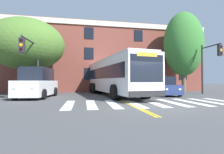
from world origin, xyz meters
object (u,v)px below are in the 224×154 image
street_tree_curbside_large (183,44)px  city_bus (114,76)px  car_navy_far_lane (163,87)px  traffic_light_far_corner (31,57)px  car_white_near_lane (37,84)px  street_tree_curbside_small (27,45)px  traffic_light_near_corner (210,60)px

street_tree_curbside_large → city_bus: bearing=-165.6°
city_bus → car_navy_far_lane: bearing=-11.4°
city_bus → street_tree_curbside_large: size_ratio=1.36×
traffic_light_far_corner → city_bus: bearing=14.7°
car_navy_far_lane → traffic_light_far_corner: size_ratio=0.98×
car_white_near_lane → street_tree_curbside_small: (-1.57, 2.83, 3.61)m
traffic_light_near_corner → street_tree_curbside_large: size_ratio=0.54×
car_white_near_lane → traffic_light_near_corner: bearing=-0.4°
traffic_light_far_corner → street_tree_curbside_small: street_tree_curbside_small is taller
car_white_near_lane → street_tree_curbside_small: size_ratio=0.57×
traffic_light_far_corner → street_tree_curbside_large: street_tree_curbside_large is taller
traffic_light_far_corner → car_white_near_lane: bearing=62.5°
car_navy_far_lane → city_bus: bearing=168.6°
city_bus → traffic_light_far_corner: traffic_light_far_corner is taller
city_bus → traffic_light_far_corner: (-6.77, -1.77, 1.40)m
car_white_near_lane → traffic_light_far_corner: 2.18m
street_tree_curbside_large → car_navy_far_lane: bearing=-143.0°
car_white_near_lane → traffic_light_near_corner: traffic_light_near_corner is taller
traffic_light_near_corner → street_tree_curbside_large: 4.18m
traffic_light_near_corner → street_tree_curbside_small: 17.54m
city_bus → car_white_near_lane: city_bus is taller
car_navy_far_lane → traffic_light_near_corner: size_ratio=0.93×
car_white_near_lane → street_tree_curbside_large: 16.19m
street_tree_curbside_large → street_tree_curbside_small: street_tree_curbside_large is taller
car_white_near_lane → street_tree_curbside_large: size_ratio=0.55×
street_tree_curbside_large → car_white_near_lane: bearing=-167.4°
street_tree_curbside_small → traffic_light_near_corner: bearing=-9.6°
city_bus → street_tree_curbside_large: street_tree_curbside_large is taller
city_bus → car_navy_far_lane: 4.75m
car_navy_far_lane → car_white_near_lane: bearing=-178.8°
traffic_light_near_corner → traffic_light_far_corner: bearing=-178.2°
car_navy_far_lane → street_tree_curbside_large: street_tree_curbside_large is taller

